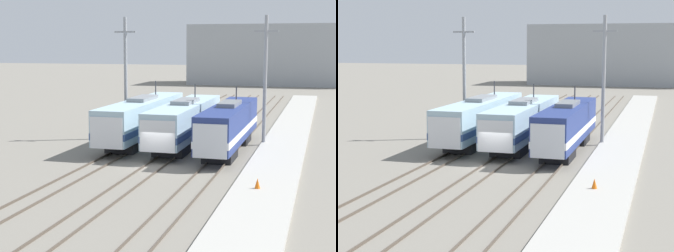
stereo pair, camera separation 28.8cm
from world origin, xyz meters
TOP-DOWN VIEW (x-y plane):
  - ground_plane at (0.00, 0.00)m, footprint 400.00×400.00m
  - rail_pair_far_left at (-4.31, 0.00)m, footprint 1.51×120.00m
  - rail_pair_center at (0.00, 0.00)m, footprint 1.51×120.00m
  - rail_pair_far_right at (4.31, 0.00)m, footprint 1.51×120.00m
  - locomotive_far_left at (-4.31, 9.39)m, footprint 3.02×18.53m
  - locomotive_center at (0.00, 8.65)m, footprint 3.10×17.55m
  - locomotive_far_right at (4.31, 7.13)m, footprint 2.78×16.67m
  - catenary_tower_left at (-6.44, 11.13)m, footprint 2.13×0.33m
  - catenary_tower_right at (6.91, 11.13)m, footprint 2.13×0.33m
  - platform at (8.74, 0.00)m, footprint 4.00×120.00m
  - traffic_cone at (8.37, -5.73)m, footprint 0.36×0.36m
  - depot_building at (1.82, 89.97)m, footprint 40.09×14.47m

SIDE VIEW (x-z plane):
  - ground_plane at x=0.00m, z-range 0.00..0.00m
  - rail_pair_far_left at x=-4.31m, z-range 0.00..0.15m
  - rail_pair_center at x=0.00m, z-range 0.00..0.15m
  - rail_pair_far_right at x=4.31m, z-range 0.00..0.15m
  - platform at x=8.74m, z-range 0.00..0.28m
  - traffic_cone at x=8.37m, z-range 0.28..0.92m
  - locomotive_center at x=0.00m, z-range -0.50..4.84m
  - locomotive_far_right at x=4.31m, z-range -0.47..4.86m
  - locomotive_far_left at x=-4.31m, z-range -0.55..4.95m
  - catenary_tower_left at x=-6.44m, z-range 0.18..11.89m
  - catenary_tower_right at x=6.91m, z-range 0.18..11.89m
  - depot_building at x=1.82m, z-range 0.00..13.45m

